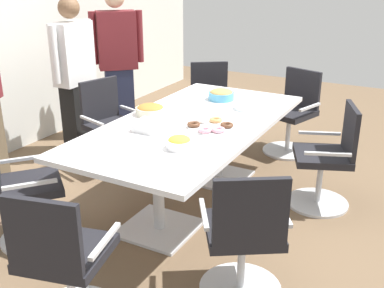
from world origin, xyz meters
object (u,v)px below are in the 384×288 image
object	(u,v)px
person_standing_3	(118,62)
snack_bowl_cookies	(221,94)
office_chair_5	(210,107)
office_chair_6	(110,130)
person_standing_2	(75,77)
plate_stack	(245,107)
office_chair_2	(244,242)
napkin_pile	(148,126)
snack_bowl_pretzels	(150,110)
office_chair_4	(292,117)
office_chair_1	(63,266)
conference_table	(192,136)
donut_platter	(210,126)
office_chair_3	(328,162)
snack_bowl_chips_yellow	(179,143)
office_chair_0	(23,193)

from	to	relation	value
person_standing_3	snack_bowl_cookies	size ratio (longest dim) A/B	6.98
office_chair_5	office_chair_6	world-z (taller)	same
person_standing_2	plate_stack	bearing A→B (deg)	93.77
office_chair_2	napkin_pile	world-z (taller)	office_chair_2
snack_bowl_pretzels	office_chair_4	bearing A→B (deg)	-27.31
person_standing_2	office_chair_1	bearing A→B (deg)	37.97
snack_bowl_pretzels	office_chair_2	bearing A→B (deg)	-126.62
office_chair_1	snack_bowl_cookies	bearing A→B (deg)	80.12
conference_table	snack_bowl_pretzels	size ratio (longest dim) A/B	9.31
office_chair_2	donut_platter	bearing A→B (deg)	94.70
snack_bowl_cookies	conference_table	bearing A→B (deg)	-174.15
office_chair_3	donut_platter	distance (m)	1.09
snack_bowl_chips_yellow	person_standing_2	bearing A→B (deg)	62.19
office_chair_2	donut_platter	world-z (taller)	office_chair_2
plate_stack	napkin_pile	size ratio (longest dim) A/B	1.06
office_chair_2	donut_platter	xyz separation A→B (m)	(0.91, 0.69, 0.36)
plate_stack	office_chair_4	bearing A→B (deg)	-8.01
conference_table	snack_bowl_chips_yellow	bearing A→B (deg)	-160.05
office_chair_0	office_chair_6	distance (m)	1.45
office_chair_2	office_chair_3	world-z (taller)	same
snack_bowl_pretzels	snack_bowl_chips_yellow	xyz separation A→B (m)	(-0.58, -0.63, 0.00)
office_chair_2	office_chair_5	bearing A→B (deg)	88.08
office_chair_5	snack_bowl_pretzels	bearing A→B (deg)	61.32
office_chair_6	snack_bowl_cookies	world-z (taller)	office_chair_6
office_chair_0	office_chair_2	world-z (taller)	same
person_standing_2	plate_stack	distance (m)	1.87
office_chair_2	plate_stack	bearing A→B (deg)	80.30
office_chair_0	office_chair_6	xyz separation A→B (m)	(1.43, 0.28, 0.00)
office_chair_3	office_chair_6	distance (m)	2.16
donut_platter	office_chair_1	bearing A→B (deg)	176.03
office_chair_5	person_standing_2	world-z (taller)	person_standing_2
office_chair_2	napkin_pile	size ratio (longest dim) A/B	4.80
office_chair_3	office_chair_5	distance (m)	1.88
snack_bowl_chips_yellow	office_chair_1	bearing A→B (deg)	173.93
office_chair_2	plate_stack	size ratio (longest dim) A/B	4.53
office_chair_1	donut_platter	distance (m)	1.68
snack_bowl_cookies	donut_platter	distance (m)	0.85
snack_bowl_pretzels	office_chair_5	bearing A→B (deg)	5.26
office_chair_2	person_standing_3	distance (m)	3.28
office_chair_5	plate_stack	bearing A→B (deg)	97.13
snack_bowl_cookies	plate_stack	distance (m)	0.38
office_chair_3	person_standing_3	bearing A→B (deg)	55.08
office_chair_1	office_chair_5	xyz separation A→B (m)	(3.17, 0.64, 0.00)
person_standing_2	donut_platter	xyz separation A→B (m)	(-0.45, -1.81, -0.11)
person_standing_2	donut_platter	size ratio (longest dim) A/B	4.50
conference_table	office_chair_0	distance (m)	1.43
office_chair_3	office_chair_4	bearing A→B (deg)	8.95
snack_bowl_pretzels	plate_stack	bearing A→B (deg)	-50.90
conference_table	office_chair_5	xyz separation A→B (m)	(1.47, 0.55, -0.22)
donut_platter	plate_stack	xyz separation A→B (m)	(0.61, -0.05, -0.00)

